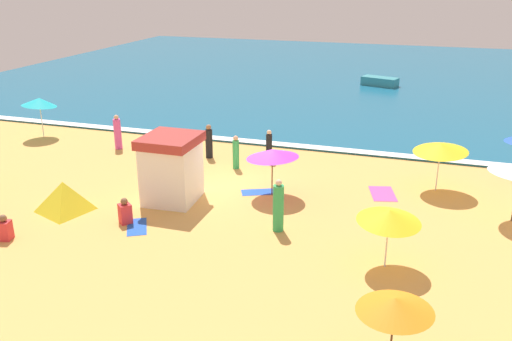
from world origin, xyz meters
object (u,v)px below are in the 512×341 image
object	(u,v)px
beach_umbrella_9	(441,147)
beach_umbrella_7	(395,305)
beach_umbrella_1	(39,102)
beachgoer_1	(118,133)
beachgoer_2	(269,146)
beachgoer_5	(278,207)
beach_umbrella_4	(272,153)
beachgoer_6	(125,212)
beach_umbrella_8	(389,216)
beachgoer_8	(209,142)
beach_tent	(64,196)
beachgoer_7	(5,229)
lifeguard_cabana	(172,168)
beachgoer_3	(236,153)
small_boat_0	(380,81)

from	to	relation	value
beach_umbrella_9	beach_umbrella_7	bearing A→B (deg)	-94.35
beach_umbrella_1	beach_umbrella_9	size ratio (longest dim) A/B	0.85
beachgoer_1	beachgoer_2	distance (m)	7.94
beachgoer_1	beachgoer_5	world-z (taller)	beachgoer_5
beach_umbrella_4	beachgoer_6	xyz separation A→B (m)	(-4.32, -4.16, -1.36)
beach_umbrella_8	beachgoer_8	size ratio (longest dim) A/B	1.61
beach_tent	beachgoer_7	bearing A→B (deg)	-99.39
beach_umbrella_1	beach_umbrella_8	size ratio (longest dim) A/B	0.98
beach_umbrella_9	beachgoer_8	bearing A→B (deg)	174.41
beach_umbrella_4	beachgoer_8	xyz separation A→B (m)	(-4.27, 3.64, -1.00)
lifeguard_cabana	beachgoer_3	xyz separation A→B (m)	(1.12, 4.29, -0.61)
beachgoer_8	beachgoer_6	bearing A→B (deg)	-90.36
lifeguard_cabana	small_boat_0	world-z (taller)	lifeguard_cabana
beach_umbrella_1	beachgoer_2	distance (m)	13.09
lifeguard_cabana	beachgoer_3	size ratio (longest dim) A/B	1.69
beach_umbrella_4	small_boat_0	bearing A→B (deg)	85.55
beach_umbrella_4	beach_umbrella_8	bearing A→B (deg)	-41.83
beach_umbrella_4	beach_umbrella_8	xyz separation A→B (m)	(4.95, -4.43, -0.07)
beach_umbrella_7	beachgoer_2	world-z (taller)	beach_umbrella_7
beach_umbrella_4	beachgoer_6	distance (m)	6.15
small_boat_0	beach_umbrella_4	bearing A→B (deg)	-94.45
beachgoer_6	beach_umbrella_9	bearing A→B (deg)	32.31
beach_umbrella_8	beachgoer_1	world-z (taller)	beach_umbrella_8
beach_tent	beach_umbrella_9	bearing A→B (deg)	25.72
beach_umbrella_8	beachgoer_1	distance (m)	16.32
beachgoer_8	small_boat_0	distance (m)	21.17
beachgoer_2	beach_umbrella_1	bearing A→B (deg)	179.67
beach_tent	beach_umbrella_1	bearing A→B (deg)	132.19
beach_umbrella_4	beach_umbrella_7	distance (m)	10.63
lifeguard_cabana	beach_umbrella_8	bearing A→B (deg)	-17.64
beach_umbrella_9	beachgoer_8	distance (m)	10.75
beach_umbrella_7	small_boat_0	distance (m)	33.23
beachgoer_6	beachgoer_8	world-z (taller)	beachgoer_8
beach_umbrella_7	beachgoer_7	distance (m)	13.32
beach_umbrella_8	beachgoer_8	bearing A→B (deg)	138.81
beach_tent	beachgoer_6	xyz separation A→B (m)	(2.77, -0.28, -0.16)
beachgoer_6	small_boat_0	xyz separation A→B (m)	(6.18, 28.06, 0.01)
lifeguard_cabana	beachgoer_6	size ratio (longest dim) A/B	2.73
beach_tent	beachgoer_3	world-z (taller)	beachgoer_3
lifeguard_cabana	beachgoer_2	bearing A→B (deg)	68.67
beach_umbrella_4	beachgoer_5	bearing A→B (deg)	-69.85
beach_umbrella_1	beach_umbrella_7	bearing A→B (deg)	-33.74
beach_tent	beachgoer_6	bearing A→B (deg)	-5.68
beach_umbrella_7	beachgoer_5	bearing A→B (deg)	125.74
beach_umbrella_8	beachgoer_2	xyz separation A→B (m)	(-6.30, 8.52, -0.99)
beachgoer_7	small_boat_0	distance (m)	31.88
beachgoer_5	beachgoer_8	distance (m)	8.57
beach_umbrella_9	beachgoer_2	distance (m)	7.95
beach_tent	beachgoer_2	xyz separation A→B (m)	(5.74, 7.98, 0.15)
beachgoer_8	beachgoer_1	bearing A→B (deg)	-178.75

